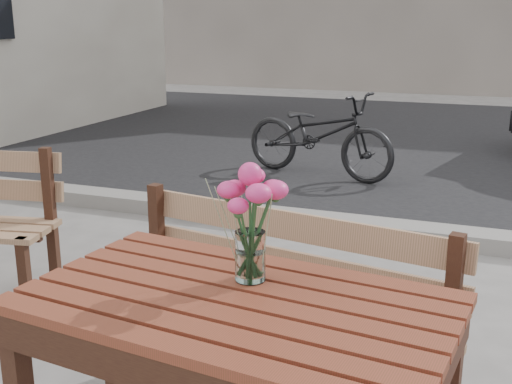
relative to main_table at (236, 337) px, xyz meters
The scene contains 5 objects.
street 4.98m from the main_table, 90.48° to the left, with size 30.00×8.12×0.12m.
main_table is the anchor object (origin of this frame).
main_bench 0.59m from the main_table, 96.77° to the left, with size 1.46×0.66×0.87m.
main_vase 0.38m from the main_table, 92.21° to the left, with size 0.20×0.20×0.37m.
bicycle 4.67m from the main_table, 102.15° to the left, with size 0.57×1.63×0.86m, color black.
Camera 1 is at (0.70, -1.46, 1.54)m, focal length 45.00 mm.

